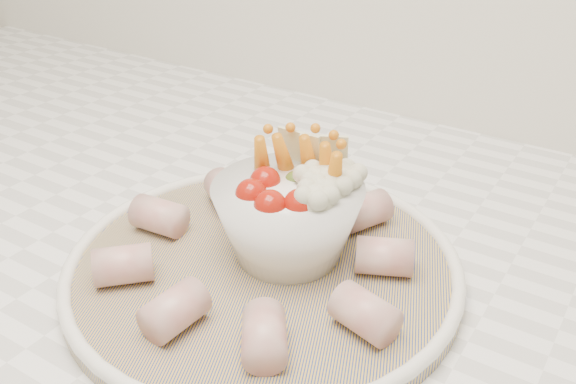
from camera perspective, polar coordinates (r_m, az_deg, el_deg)
The scene contains 3 objects.
serving_platter at distance 0.57m, azimuth -2.23°, elevation -6.62°, with size 0.45×0.45×0.02m.
veggie_bowl at distance 0.55m, azimuth 0.28°, elevation -1.92°, with size 0.13×0.13×0.11m.
cured_meat_rolls at distance 0.56m, azimuth -2.27°, elevation -4.93°, with size 0.28×0.27×0.03m.
Camera 1 is at (0.14, 0.97, 1.27)m, focal length 40.00 mm.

